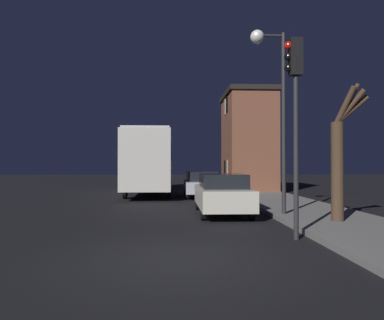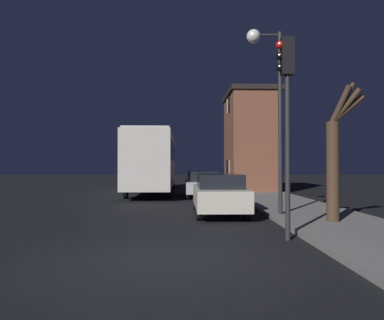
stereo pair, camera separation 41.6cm
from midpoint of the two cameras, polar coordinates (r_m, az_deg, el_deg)
The scene contains 8 objects.
ground_plane at distance 7.50m, azimuth -3.41°, elevation -14.63°, with size 120.00×120.00×0.00m, color black.
brick_building at distance 25.63m, azimuth 8.06°, elevation 2.97°, with size 3.22×5.37×6.56m.
streetlamp at distance 13.18m, azimuth 11.10°, elevation 11.66°, with size 1.21×0.47×6.22m.
traffic_light at distance 9.43m, azimuth 14.13°, elevation 9.43°, with size 0.43×0.24×4.86m.
bare_tree at distance 11.75m, azimuth 20.67°, elevation 0.42°, with size 1.05×0.76×4.01m.
bus at distance 23.73m, azimuth -6.68°, elevation 0.26°, with size 2.53×11.55×3.71m.
car_near_lane at distance 13.60m, azimuth 3.72°, elevation -5.09°, with size 1.73×4.42×1.47m.
car_mid_lane at distance 20.92m, azimuth 0.83°, elevation -3.59°, with size 1.82×4.77×1.43m.
Camera 1 is at (-0.13, -7.28, 1.81)m, focal length 35.00 mm.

